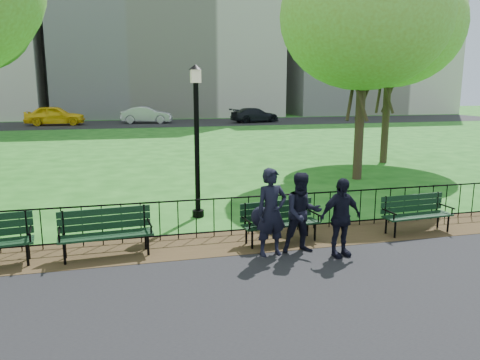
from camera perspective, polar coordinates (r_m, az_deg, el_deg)
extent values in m
plane|color=#1A5817|center=(9.18, 8.02, -10.03)|extent=(120.00, 120.00, 0.00)
cube|color=#332715|center=(10.50, 4.94, -7.10)|extent=(60.00, 1.60, 0.01)
cube|color=black|center=(43.15, -9.76, 6.84)|extent=(70.00, 9.00, 0.01)
cylinder|color=black|center=(10.72, 4.15, -1.88)|extent=(24.00, 0.04, 0.04)
cylinder|color=black|center=(10.92, 4.09, -5.77)|extent=(24.00, 0.04, 0.04)
cylinder|color=black|center=(10.82, 4.12, -4.10)|extent=(0.02, 0.02, 0.90)
cube|color=beige|center=(63.70, 14.21, 18.92)|extent=(20.00, 15.00, 24.00)
cube|color=black|center=(10.12, 5.03, -5.36)|extent=(1.74, 0.64, 0.04)
cube|color=black|center=(10.25, 4.47, -3.25)|extent=(1.69, 0.22, 0.42)
cylinder|color=black|center=(9.76, 1.50, -7.28)|extent=(0.05, 0.05, 0.42)
cylinder|color=black|center=(10.37, 9.11, -6.28)|extent=(0.05, 0.05, 0.42)
cylinder|color=black|center=(10.06, 0.77, -6.70)|extent=(0.05, 0.05, 0.42)
cylinder|color=black|center=(10.65, 8.21, -5.78)|extent=(0.05, 0.05, 0.42)
cylinder|color=black|center=(9.77, 0.77, -4.90)|extent=(0.10, 0.53, 0.04)
cylinder|color=black|center=(10.43, 9.04, -3.98)|extent=(0.10, 0.53, 0.04)
ellipsoid|color=black|center=(9.77, 2.50, -4.50)|extent=(0.43, 0.32, 0.44)
cube|color=black|center=(9.61, -15.99, -6.54)|extent=(1.84, 0.63, 0.04)
cube|color=black|center=(9.76, -16.19, -4.15)|extent=(1.80, 0.18, 0.45)
cylinder|color=black|center=(9.51, -20.61, -8.46)|extent=(0.05, 0.05, 0.45)
cylinder|color=black|center=(9.57, -11.14, -7.80)|extent=(0.05, 0.05, 0.45)
cylinder|color=black|center=(9.85, -20.56, -7.77)|extent=(0.05, 0.05, 0.45)
cylinder|color=black|center=(9.91, -11.43, -7.14)|extent=(0.05, 0.05, 0.45)
cylinder|color=black|center=(9.56, -21.18, -5.83)|extent=(0.09, 0.56, 0.04)
cylinder|color=black|center=(9.62, -10.97, -5.14)|extent=(0.09, 0.56, 0.04)
cylinder|color=black|center=(9.71, -24.49, -8.32)|extent=(0.05, 0.05, 0.47)
cylinder|color=black|center=(10.06, -24.39, -7.63)|extent=(0.05, 0.05, 0.47)
cylinder|color=black|center=(9.75, -24.21, -5.61)|extent=(0.11, 0.58, 0.04)
cube|color=black|center=(11.48, 20.87, -4.11)|extent=(1.69, 0.55, 0.04)
cube|color=black|center=(11.58, 20.24, -2.30)|extent=(1.66, 0.15, 0.42)
cylinder|color=black|center=(10.98, 18.38, -5.76)|extent=(0.05, 0.05, 0.42)
cylinder|color=black|center=(11.87, 24.03, -4.90)|extent=(0.05, 0.05, 0.42)
cylinder|color=black|center=(11.23, 17.38, -5.31)|extent=(0.05, 0.05, 0.42)
cylinder|color=black|center=(12.10, 22.98, -4.51)|extent=(0.05, 0.05, 0.42)
cylinder|color=black|center=(10.97, 17.72, -3.70)|extent=(0.07, 0.52, 0.04)
cylinder|color=black|center=(11.94, 23.87, -2.94)|extent=(0.07, 0.52, 0.04)
cylinder|color=black|center=(12.21, -5.12, -4.08)|extent=(0.30, 0.30, 0.17)
cylinder|color=black|center=(11.88, -5.26, 3.59)|extent=(0.13, 0.13, 3.46)
cube|color=beige|center=(11.77, -5.43, 12.50)|extent=(0.24, 0.24, 0.32)
cone|color=black|center=(11.78, -5.45, 13.56)|extent=(0.35, 0.35, 0.13)
cylinder|color=#2D2116|center=(17.34, 14.32, 5.74)|extent=(0.33, 0.33, 3.46)
ellipsoid|color=olive|center=(17.41, 14.98, 18.65)|extent=(5.82, 5.82, 4.95)
cylinder|color=#2D2116|center=(21.46, 17.32, 6.74)|extent=(0.32, 0.32, 3.55)
ellipsoid|color=olive|center=(21.55, 17.98, 17.44)|extent=(5.98, 5.98, 5.08)
imported|color=black|center=(9.26, 3.86, -3.94)|extent=(0.69, 0.50, 1.76)
imported|color=black|center=(9.48, 7.62, -4.00)|extent=(0.82, 0.46, 1.65)
imported|color=black|center=(9.42, 12.16, -4.48)|extent=(0.97, 0.52, 1.58)
imported|color=yellow|center=(43.32, -21.63, 7.33)|extent=(4.97, 2.20, 1.66)
imported|color=#ACAEB4|center=(43.37, -11.31, 7.80)|extent=(4.73, 2.43, 1.49)
imported|color=black|center=(43.54, 1.82, 7.92)|extent=(4.83, 2.69, 1.32)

